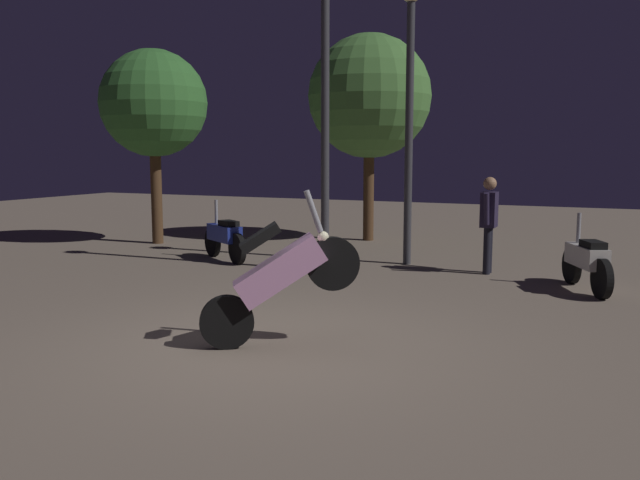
{
  "coord_description": "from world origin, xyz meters",
  "views": [
    {
      "loc": [
        3.3,
        -6.03,
        2.02
      ],
      "look_at": [
        0.11,
        1.01,
        1.0
      ],
      "focal_mm": 37.84,
      "sensor_mm": 36.0,
      "label": 1
    }
  ],
  "objects_px": {
    "motorcycle_blue_parked_right": "(224,237)",
    "streetlamp_near": "(325,80)",
    "streetlamp_far": "(410,87)",
    "motorcycle_pink_foreground": "(279,276)",
    "motorcycle_white_parked_left": "(587,261)",
    "person_rider_beside": "(489,217)"
  },
  "relations": [
    {
      "from": "streetlamp_far",
      "to": "streetlamp_near",
      "type": "bearing_deg",
      "value": -131.77
    },
    {
      "from": "person_rider_beside",
      "to": "motorcycle_pink_foreground",
      "type": "bearing_deg",
      "value": 77.15
    },
    {
      "from": "motorcycle_pink_foreground",
      "to": "motorcycle_blue_parked_right",
      "type": "xyz_separation_m",
      "value": [
        -3.56,
        4.55,
        -0.31
      ]
    },
    {
      "from": "motorcycle_white_parked_left",
      "to": "motorcycle_blue_parked_right",
      "type": "height_order",
      "value": "same"
    },
    {
      "from": "motorcycle_pink_foreground",
      "to": "motorcycle_white_parked_left",
      "type": "distance_m",
      "value": 5.15
    },
    {
      "from": "motorcycle_pink_foreground",
      "to": "motorcycle_blue_parked_right",
      "type": "distance_m",
      "value": 5.79
    },
    {
      "from": "motorcycle_blue_parked_right",
      "to": "streetlamp_near",
      "type": "distance_m",
      "value": 3.49
    },
    {
      "from": "streetlamp_near",
      "to": "streetlamp_far",
      "type": "distance_m",
      "value": 1.62
    },
    {
      "from": "motorcycle_white_parked_left",
      "to": "streetlamp_near",
      "type": "xyz_separation_m",
      "value": [
        -4.15,
        -0.02,
        2.74
      ]
    },
    {
      "from": "motorcycle_pink_foreground",
      "to": "person_rider_beside",
      "type": "height_order",
      "value": "motorcycle_pink_foreground"
    },
    {
      "from": "motorcycle_pink_foreground",
      "to": "motorcycle_blue_parked_right",
      "type": "height_order",
      "value": "motorcycle_pink_foreground"
    },
    {
      "from": "motorcycle_blue_parked_right",
      "to": "person_rider_beside",
      "type": "relative_size",
      "value": 0.9
    },
    {
      "from": "person_rider_beside",
      "to": "streetlamp_far",
      "type": "xyz_separation_m",
      "value": [
        -1.5,
        0.36,
        2.18
      ]
    },
    {
      "from": "streetlamp_far",
      "to": "person_rider_beside",
      "type": "bearing_deg",
      "value": -13.46
    },
    {
      "from": "motorcycle_white_parked_left",
      "to": "person_rider_beside",
      "type": "bearing_deg",
      "value": 37.27
    },
    {
      "from": "motorcycle_blue_parked_right",
      "to": "person_rider_beside",
      "type": "xyz_separation_m",
      "value": [
        4.73,
        0.63,
        0.51
      ]
    },
    {
      "from": "motorcycle_pink_foreground",
      "to": "motorcycle_white_parked_left",
      "type": "xyz_separation_m",
      "value": [
        2.74,
        4.35,
        -0.31
      ]
    },
    {
      "from": "motorcycle_pink_foreground",
      "to": "streetlamp_far",
      "type": "relative_size",
      "value": 0.33
    },
    {
      "from": "motorcycle_pink_foreground",
      "to": "streetlamp_near",
      "type": "relative_size",
      "value": 0.33
    },
    {
      "from": "motorcycle_pink_foreground",
      "to": "streetlamp_far",
      "type": "distance_m",
      "value": 6.04
    },
    {
      "from": "motorcycle_pink_foreground",
      "to": "motorcycle_white_parked_left",
      "type": "height_order",
      "value": "motorcycle_pink_foreground"
    },
    {
      "from": "person_rider_beside",
      "to": "streetlamp_far",
      "type": "bearing_deg",
      "value": -13.58
    }
  ]
}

